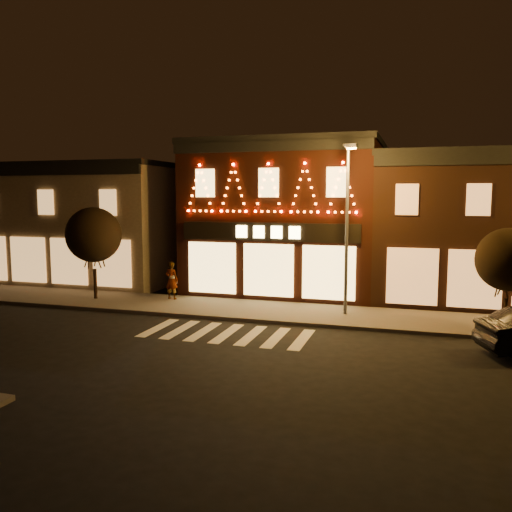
% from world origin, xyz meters
% --- Properties ---
extents(ground, '(120.00, 120.00, 0.00)m').
position_xyz_m(ground, '(0.00, 0.00, 0.00)').
color(ground, black).
rests_on(ground, ground).
extents(sidewalk_far, '(44.00, 4.00, 0.15)m').
position_xyz_m(sidewalk_far, '(2.00, 8.00, 0.07)').
color(sidewalk_far, '#47423D').
rests_on(sidewalk_far, ground).
extents(building_left, '(12.20, 8.28, 7.30)m').
position_xyz_m(building_left, '(-13.00, 13.99, 3.66)').
color(building_left, '#695E4A').
rests_on(building_left, ground).
extents(building_pulp, '(10.20, 8.34, 8.30)m').
position_xyz_m(building_pulp, '(0.00, 13.98, 4.16)').
color(building_pulp, black).
rests_on(building_pulp, ground).
extents(building_right_a, '(9.20, 8.28, 7.50)m').
position_xyz_m(building_right_a, '(9.50, 13.99, 3.76)').
color(building_right_a, black).
rests_on(building_right_a, ground).
extents(streetlamp_mid, '(0.63, 1.69, 7.35)m').
position_xyz_m(streetlamp_mid, '(4.10, 7.97, 4.47)').
color(streetlamp_mid, '#59595E').
rests_on(streetlamp_mid, sidewalk_far).
extents(tree_left, '(2.78, 2.78, 4.65)m').
position_xyz_m(tree_left, '(-8.61, 7.95, 3.40)').
color(tree_left, black).
rests_on(tree_left, sidewalk_far).
extents(tree_right, '(2.41, 2.41, 4.02)m').
position_xyz_m(tree_right, '(10.34, 6.82, 2.97)').
color(tree_right, black).
rests_on(tree_right, sidewalk_far).
extents(pedestrian, '(0.75, 0.55, 1.92)m').
position_xyz_m(pedestrian, '(-4.81, 8.95, 1.11)').
color(pedestrian, gray).
rests_on(pedestrian, sidewalk_far).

